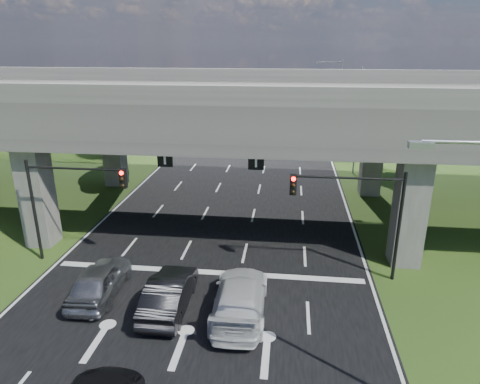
% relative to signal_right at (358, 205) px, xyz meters
% --- Properties ---
extents(ground, '(160.00, 160.00, 0.00)m').
position_rel_signal_right_xyz_m(ground, '(-7.82, -3.94, -4.19)').
color(ground, '#274215').
rests_on(ground, ground).
extents(road, '(18.00, 120.00, 0.03)m').
position_rel_signal_right_xyz_m(road, '(-7.82, 6.06, -4.17)').
color(road, black).
rests_on(road, ground).
extents(overpass, '(80.00, 15.00, 10.00)m').
position_rel_signal_right_xyz_m(overpass, '(-7.82, 8.06, 3.73)').
color(overpass, '#3B3836').
rests_on(overpass, ground).
extents(warehouse, '(20.00, 10.00, 4.00)m').
position_rel_signal_right_xyz_m(warehouse, '(-33.82, 31.06, -2.19)').
color(warehouse, '#9E9E99').
rests_on(warehouse, ground).
extents(signal_right, '(5.76, 0.54, 6.00)m').
position_rel_signal_right_xyz_m(signal_right, '(0.00, 0.00, 0.00)').
color(signal_right, black).
rests_on(signal_right, ground).
extents(signal_left, '(5.76, 0.54, 6.00)m').
position_rel_signal_right_xyz_m(signal_left, '(-15.65, 0.00, 0.00)').
color(signal_left, black).
rests_on(signal_left, ground).
extents(streetlight_far, '(3.38, 0.25, 10.00)m').
position_rel_signal_right_xyz_m(streetlight_far, '(2.27, 20.06, 1.66)').
color(streetlight_far, gray).
rests_on(streetlight_far, ground).
extents(streetlight_beyond, '(3.38, 0.25, 10.00)m').
position_rel_signal_right_xyz_m(streetlight_beyond, '(2.27, 36.06, 1.66)').
color(streetlight_beyond, gray).
rests_on(streetlight_beyond, ground).
extents(tree_left_near, '(4.50, 4.50, 7.80)m').
position_rel_signal_right_xyz_m(tree_left_near, '(-21.78, 22.06, 0.63)').
color(tree_left_near, black).
rests_on(tree_left_near, ground).
extents(tree_left_mid, '(3.91, 3.90, 6.76)m').
position_rel_signal_right_xyz_m(tree_left_mid, '(-24.78, 30.06, -0.01)').
color(tree_left_mid, black).
rests_on(tree_left_mid, ground).
extents(tree_left_far, '(4.80, 4.80, 8.32)m').
position_rel_signal_right_xyz_m(tree_left_far, '(-20.78, 38.06, 0.95)').
color(tree_left_far, black).
rests_on(tree_left_far, ground).
extents(tree_right_near, '(4.20, 4.20, 7.28)m').
position_rel_signal_right_xyz_m(tree_right_near, '(5.22, 24.06, 0.31)').
color(tree_right_near, black).
rests_on(tree_right_near, ground).
extents(tree_right_mid, '(3.91, 3.90, 6.76)m').
position_rel_signal_right_xyz_m(tree_right_mid, '(8.22, 32.06, -0.01)').
color(tree_right_mid, black).
rests_on(tree_right_mid, ground).
extents(tree_right_far, '(4.50, 4.50, 7.80)m').
position_rel_signal_right_xyz_m(tree_right_far, '(4.22, 40.06, 0.63)').
color(tree_right_far, black).
rests_on(tree_right_far, ground).
extents(car_silver, '(2.24, 5.06, 1.69)m').
position_rel_signal_right_xyz_m(car_silver, '(-12.71, -3.29, -3.31)').
color(car_silver, gray).
rests_on(car_silver, road).
extents(car_dark, '(1.85, 5.13, 1.68)m').
position_rel_signal_right_xyz_m(car_dark, '(-8.96, -3.98, -3.32)').
color(car_dark, black).
rests_on(car_dark, road).
extents(car_white, '(2.53, 5.97, 1.72)m').
position_rel_signal_right_xyz_m(car_white, '(-5.60, -4.02, -3.30)').
color(car_white, silver).
rests_on(car_white, road).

